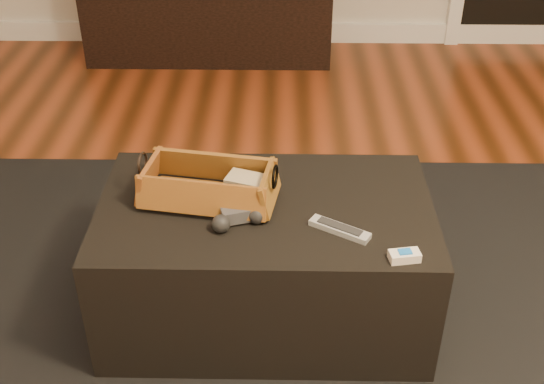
{
  "coord_description": "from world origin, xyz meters",
  "views": [
    {
      "loc": [
        -0.19,
        -1.36,
        1.59
      ],
      "look_at": [
        -0.22,
        0.28,
        0.49
      ],
      "focal_mm": 45.0,
      "sensor_mm": 36.0,
      "label": 1
    }
  ],
  "objects_px": {
    "game_controller": "(238,217)",
    "tv_remote": "(201,195)",
    "wicker_basket": "(209,187)",
    "ottoman": "(266,260)",
    "media_cabinet": "(209,10)",
    "cream_gadget": "(404,256)",
    "silver_remote": "(340,229)"
  },
  "relations": [
    {
      "from": "ottoman",
      "to": "cream_gadget",
      "type": "distance_m",
      "value": 0.5
    },
    {
      "from": "tv_remote",
      "to": "cream_gadget",
      "type": "height_order",
      "value": "tv_remote"
    },
    {
      "from": "media_cabinet",
      "to": "ottoman",
      "type": "xyz_separation_m",
      "value": [
        0.39,
        -2.21,
        -0.05
      ]
    },
    {
      "from": "wicker_basket",
      "to": "game_controller",
      "type": "xyz_separation_m",
      "value": [
        0.09,
        -0.12,
        -0.02
      ]
    },
    {
      "from": "media_cabinet",
      "to": "cream_gadget",
      "type": "bearing_deg",
      "value": -72.78
    },
    {
      "from": "media_cabinet",
      "to": "cream_gadget",
      "type": "distance_m",
      "value": 2.58
    },
    {
      "from": "cream_gadget",
      "to": "game_controller",
      "type": "bearing_deg",
      "value": 161.5
    },
    {
      "from": "tv_remote",
      "to": "silver_remote",
      "type": "height_order",
      "value": "tv_remote"
    },
    {
      "from": "ottoman",
      "to": "tv_remote",
      "type": "distance_m",
      "value": 0.3
    },
    {
      "from": "media_cabinet",
      "to": "tv_remote",
      "type": "distance_m",
      "value": 2.21
    },
    {
      "from": "media_cabinet",
      "to": "tv_remote",
      "type": "bearing_deg",
      "value": -84.95
    },
    {
      "from": "wicker_basket",
      "to": "ottoman",
      "type": "bearing_deg",
      "value": -8.36
    },
    {
      "from": "ottoman",
      "to": "cream_gadget",
      "type": "bearing_deg",
      "value": -33.58
    },
    {
      "from": "media_cabinet",
      "to": "ottoman",
      "type": "distance_m",
      "value": 2.24
    },
    {
      "from": "tv_remote",
      "to": "media_cabinet",
      "type": "bearing_deg",
      "value": 98.53
    },
    {
      "from": "silver_remote",
      "to": "ottoman",
      "type": "bearing_deg",
      "value": 148.89
    },
    {
      "from": "wicker_basket",
      "to": "cream_gadget",
      "type": "xyz_separation_m",
      "value": [
        0.54,
        -0.27,
        -0.03
      ]
    },
    {
      "from": "media_cabinet",
      "to": "wicker_basket",
      "type": "xyz_separation_m",
      "value": [
        0.22,
        -2.18,
        0.2
      ]
    },
    {
      "from": "game_controller",
      "to": "cream_gadget",
      "type": "bearing_deg",
      "value": -18.5
    },
    {
      "from": "game_controller",
      "to": "tv_remote",
      "type": "bearing_deg",
      "value": 136.02
    },
    {
      "from": "wicker_basket",
      "to": "tv_remote",
      "type": "bearing_deg",
      "value": -152.61
    },
    {
      "from": "tv_remote",
      "to": "wicker_basket",
      "type": "distance_m",
      "value": 0.03
    },
    {
      "from": "game_controller",
      "to": "cream_gadget",
      "type": "height_order",
      "value": "game_controller"
    },
    {
      "from": "ottoman",
      "to": "game_controller",
      "type": "xyz_separation_m",
      "value": [
        -0.08,
        -0.1,
        0.24
      ]
    },
    {
      "from": "tv_remote",
      "to": "cream_gadget",
      "type": "xyz_separation_m",
      "value": [
        0.57,
        -0.26,
        -0.01
      ]
    },
    {
      "from": "wicker_basket",
      "to": "cream_gadget",
      "type": "height_order",
      "value": "wicker_basket"
    },
    {
      "from": "wicker_basket",
      "to": "game_controller",
      "type": "bearing_deg",
      "value": -52.89
    },
    {
      "from": "media_cabinet",
      "to": "game_controller",
      "type": "relative_size",
      "value": 8.29
    },
    {
      "from": "ottoman",
      "to": "wicker_basket",
      "type": "bearing_deg",
      "value": 171.64
    },
    {
      "from": "game_controller",
      "to": "silver_remote",
      "type": "xyz_separation_m",
      "value": [
        0.29,
        -0.03,
        -0.02
      ]
    },
    {
      "from": "ottoman",
      "to": "silver_remote",
      "type": "bearing_deg",
      "value": -31.11
    },
    {
      "from": "silver_remote",
      "to": "cream_gadget",
      "type": "distance_m",
      "value": 0.2
    }
  ]
}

